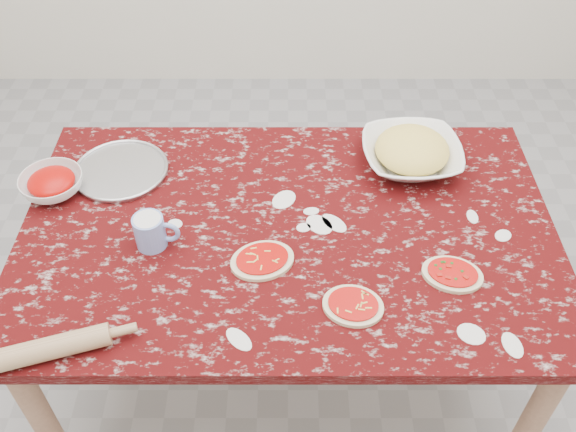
{
  "coord_description": "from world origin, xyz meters",
  "views": [
    {
      "loc": [
        0.0,
        -1.3,
        2.09
      ],
      "look_at": [
        0.0,
        0.0,
        0.8
      ],
      "focal_mm": 38.89,
      "sensor_mm": 36.0,
      "label": 1
    }
  ],
  "objects_px": {
    "pizza_tray": "(121,171)",
    "cheese_bowl": "(411,155)",
    "worktable": "(288,247)",
    "rolling_pin": "(50,348)",
    "sauce_bowl": "(52,184)",
    "flour_mug": "(151,231)"
  },
  "relations": [
    {
      "from": "sauce_bowl",
      "to": "rolling_pin",
      "type": "distance_m",
      "value": 0.62
    },
    {
      "from": "worktable",
      "to": "flour_mug",
      "type": "relative_size",
      "value": 12.08
    },
    {
      "from": "pizza_tray",
      "to": "cheese_bowl",
      "type": "distance_m",
      "value": 0.95
    },
    {
      "from": "worktable",
      "to": "pizza_tray",
      "type": "distance_m",
      "value": 0.61
    },
    {
      "from": "sauce_bowl",
      "to": "cheese_bowl",
      "type": "xyz_separation_m",
      "value": [
        1.14,
        0.13,
        0.01
      ]
    },
    {
      "from": "pizza_tray",
      "to": "cheese_bowl",
      "type": "height_order",
      "value": "cheese_bowl"
    },
    {
      "from": "flour_mug",
      "to": "rolling_pin",
      "type": "height_order",
      "value": "flour_mug"
    },
    {
      "from": "sauce_bowl",
      "to": "rolling_pin",
      "type": "xyz_separation_m",
      "value": [
        0.16,
        -0.6,
        -0.0
      ]
    },
    {
      "from": "flour_mug",
      "to": "rolling_pin",
      "type": "relative_size",
      "value": 0.46
    },
    {
      "from": "pizza_tray",
      "to": "flour_mug",
      "type": "relative_size",
      "value": 2.27
    },
    {
      "from": "pizza_tray",
      "to": "flour_mug",
      "type": "height_order",
      "value": "flour_mug"
    },
    {
      "from": "worktable",
      "to": "flour_mug",
      "type": "bearing_deg",
      "value": -170.45
    },
    {
      "from": "worktable",
      "to": "sauce_bowl",
      "type": "bearing_deg",
      "value": 167.79
    },
    {
      "from": "cheese_bowl",
      "to": "sauce_bowl",
      "type": "bearing_deg",
      "value": -173.31
    },
    {
      "from": "worktable",
      "to": "rolling_pin",
      "type": "distance_m",
      "value": 0.74
    },
    {
      "from": "sauce_bowl",
      "to": "flour_mug",
      "type": "relative_size",
      "value": 1.48
    },
    {
      "from": "worktable",
      "to": "pizza_tray",
      "type": "xyz_separation_m",
      "value": [
        -0.55,
        0.25,
        0.09
      ]
    },
    {
      "from": "cheese_bowl",
      "to": "rolling_pin",
      "type": "relative_size",
      "value": 1.11
    },
    {
      "from": "cheese_bowl",
      "to": "rolling_pin",
      "type": "height_order",
      "value": "cheese_bowl"
    },
    {
      "from": "worktable",
      "to": "flour_mug",
      "type": "xyz_separation_m",
      "value": [
        -0.39,
        -0.07,
        0.14
      ]
    },
    {
      "from": "pizza_tray",
      "to": "cheese_bowl",
      "type": "bearing_deg",
      "value": 2.43
    },
    {
      "from": "pizza_tray",
      "to": "rolling_pin",
      "type": "height_order",
      "value": "rolling_pin"
    }
  ]
}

